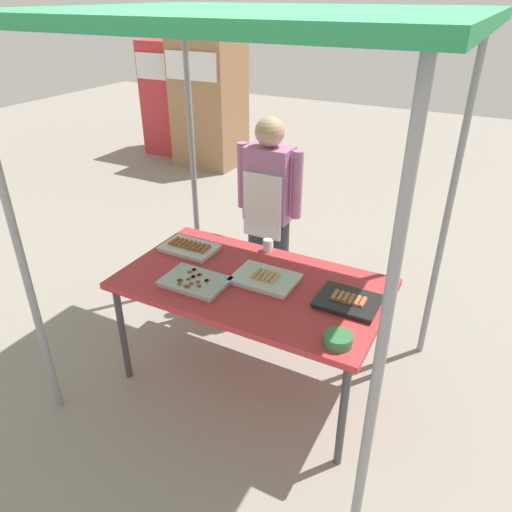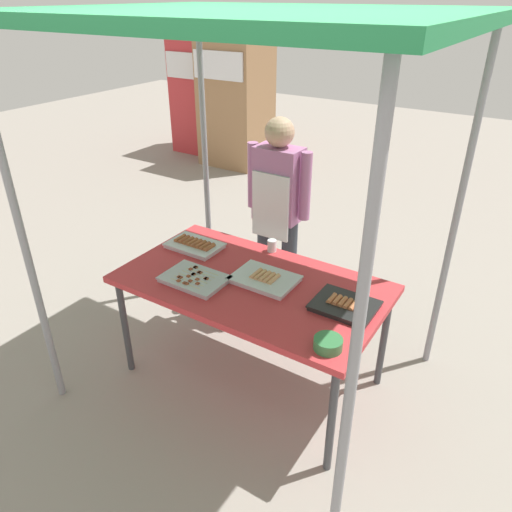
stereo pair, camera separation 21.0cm
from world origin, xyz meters
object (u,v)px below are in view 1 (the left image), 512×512
object	(u,v)px
tray_meat_skewers	(195,282)
tray_pork_links	(348,301)
stall_table	(252,289)
tray_grilled_sausages	(265,279)
tray_spring_rolls	(189,247)
condiment_bowl	(338,340)
neighbor_stall_right	(177,97)
drink_cup_near_edge	(268,245)
neighbor_stall_left	(209,102)
vendor_woman	(269,203)

from	to	relation	value
tray_meat_skewers	tray_pork_links	xyz separation A→B (m)	(0.88, 0.22, 0.00)
stall_table	tray_meat_skewers	bearing A→B (deg)	-146.99
tray_grilled_sausages	tray_spring_rolls	xyz separation A→B (m)	(-0.63, 0.12, 0.00)
condiment_bowl	neighbor_stall_right	bearing A→B (deg)	133.31
stall_table	tray_meat_skewers	xyz separation A→B (m)	(-0.29, -0.19, 0.07)
drink_cup_near_edge	condiment_bowl	bearing A→B (deg)	-43.90
tray_meat_skewers	drink_cup_near_edge	xyz separation A→B (m)	(0.19, 0.58, 0.02)
tray_spring_rolls	neighbor_stall_left	xyz separation A→B (m)	(-2.16, 3.64, 0.12)
tray_spring_rolls	drink_cup_near_edge	distance (m)	0.53
tray_grilled_sausages	tray_spring_rolls	world-z (taller)	tray_spring_rolls
tray_pork_links	neighbor_stall_left	world-z (taller)	neighbor_stall_left
tray_pork_links	neighbor_stall_right	distance (m)	5.80
stall_table	tray_pork_links	size ratio (longest dim) A/B	4.64
neighbor_stall_left	tray_meat_skewers	bearing A→B (deg)	-58.49
neighbor_stall_right	condiment_bowl	bearing A→B (deg)	-46.69
tray_grilled_sausages	neighbor_stall_right	size ratio (longest dim) A/B	0.23
tray_grilled_sausages	tray_pork_links	bearing A→B (deg)	-0.20
neighbor_stall_right	tray_meat_skewers	bearing A→B (deg)	-53.00
neighbor_stall_left	neighbor_stall_right	size ratio (longest dim) A/B	1.07
tray_meat_skewers	drink_cup_near_edge	bearing A→B (deg)	71.61
tray_spring_rolls	vendor_woman	bearing A→B (deg)	67.93
tray_grilled_sausages	condiment_bowl	distance (m)	0.69
tray_meat_skewers	neighbor_stall_left	distance (m)	4.67
tray_meat_skewers	drink_cup_near_edge	size ratio (longest dim) A/B	4.72
tray_meat_skewers	vendor_woman	xyz separation A→B (m)	(-0.01, 1.00, 0.14)
stall_table	tray_spring_rolls	world-z (taller)	tray_spring_rolls
tray_pork_links	tray_spring_rolls	size ratio (longest dim) A/B	0.94
tray_pork_links	neighbor_stall_left	xyz separation A→B (m)	(-3.32, 3.75, 0.13)
tray_grilled_sausages	vendor_woman	world-z (taller)	vendor_woman
neighbor_stall_right	neighbor_stall_left	bearing A→B (deg)	-21.96
condiment_bowl	neighbor_stall_right	distance (m)	6.10
tray_spring_rolls	condiment_bowl	bearing A→B (deg)	-21.52
tray_meat_skewers	tray_spring_rolls	size ratio (longest dim) A/B	1.05
condiment_bowl	vendor_woman	xyz separation A→B (m)	(-0.95, 1.14, 0.13)
tray_meat_skewers	neighbor_stall_right	world-z (taller)	neighbor_stall_right
tray_pork_links	vendor_woman	xyz separation A→B (m)	(-0.89, 0.78, 0.14)
tray_meat_skewers	tray_pork_links	size ratio (longest dim) A/B	1.12
tray_pork_links	condiment_bowl	distance (m)	0.37
tray_pork_links	vendor_woman	distance (m)	1.19
stall_table	tray_spring_rolls	size ratio (longest dim) A/B	4.36
drink_cup_near_edge	neighbor_stall_right	bearing A→B (deg)	132.74
tray_grilled_sausages	neighbor_stall_left	xyz separation A→B (m)	(-2.80, 3.75, 0.13)
tray_spring_rolls	tray_meat_skewers	bearing A→B (deg)	-51.19
drink_cup_near_edge	neighbor_stall_left	world-z (taller)	neighbor_stall_left
tray_pork_links	tray_meat_skewers	bearing A→B (deg)	-165.72
tray_meat_skewers	neighbor_stall_left	xyz separation A→B (m)	(-2.44, 3.98, 0.13)
tray_grilled_sausages	neighbor_stall_right	bearing A→B (deg)	131.45
tray_grilled_sausages	tray_spring_rolls	size ratio (longest dim) A/B	1.04
stall_table	neighbor_stall_left	size ratio (longest dim) A/B	0.90
tray_pork_links	vendor_woman	size ratio (longest dim) A/B	0.22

